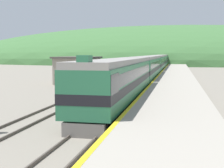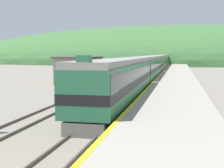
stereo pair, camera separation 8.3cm
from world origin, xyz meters
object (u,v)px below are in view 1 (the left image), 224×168
object	(u,v)px
carriage_second	(147,68)
carriage_fourth	(162,61)
carriage_fifth	(165,59)
carriage_third	(157,63)
express_train_lead_car	(120,80)

from	to	relation	value
carriage_second	carriage_fourth	xyz separation A→B (m)	(0.00, 46.76, 0.00)
carriage_fourth	carriage_fifth	world-z (taller)	same
carriage_third	carriage_second	bearing A→B (deg)	-90.00
carriage_second	carriage_third	distance (m)	23.38
carriage_fifth	carriage_second	bearing A→B (deg)	-90.00
express_train_lead_car	carriage_fifth	xyz separation A→B (m)	(0.00, 93.18, -0.01)
carriage_fourth	carriage_fifth	xyz separation A→B (m)	(0.00, 23.38, 0.00)
express_train_lead_car	carriage_third	world-z (taller)	express_train_lead_car
express_train_lead_car	carriage_second	bearing A→B (deg)	90.00
express_train_lead_car	carriage_fifth	size ratio (longest dim) A/B	0.95
carriage_fourth	carriage_fifth	bearing A→B (deg)	90.00
carriage_second	carriage_fourth	bearing A→B (deg)	90.00
express_train_lead_car	carriage_fifth	distance (m)	93.18
carriage_second	carriage_third	xyz separation A→B (m)	(0.00, 23.38, 0.00)
express_train_lead_car	carriage_second	xyz separation A→B (m)	(0.00, 23.04, -0.01)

